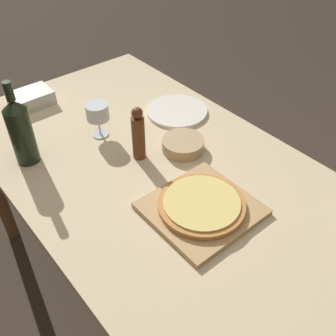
{
  "coord_description": "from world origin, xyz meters",
  "views": [
    {
      "loc": [
        -0.64,
        -0.81,
        1.65
      ],
      "look_at": [
        -0.02,
        -0.06,
        0.82
      ],
      "focal_mm": 42.0,
      "sensor_mm": 36.0,
      "label": 1
    }
  ],
  "objects_px": {
    "wine_glass": "(97,113)",
    "small_bowl": "(183,145)",
    "pepper_mill": "(138,134)",
    "pizza": "(202,204)",
    "wine_bottle": "(21,131)"
  },
  "relations": [
    {
      "from": "wine_bottle",
      "to": "pepper_mill",
      "type": "bearing_deg",
      "value": -36.96
    },
    {
      "from": "wine_bottle",
      "to": "small_bowl",
      "type": "xyz_separation_m",
      "value": [
        0.46,
        -0.31,
        -0.11
      ]
    },
    {
      "from": "pepper_mill",
      "to": "small_bowl",
      "type": "bearing_deg",
      "value": -24.58
    },
    {
      "from": "wine_bottle",
      "to": "pizza",
      "type": "bearing_deg",
      "value": -62.19
    },
    {
      "from": "small_bowl",
      "to": "wine_bottle",
      "type": "bearing_deg",
      "value": 146.65
    },
    {
      "from": "wine_bottle",
      "to": "small_bowl",
      "type": "relative_size",
      "value": 1.99
    },
    {
      "from": "pizza",
      "to": "wine_bottle",
      "type": "distance_m",
      "value": 0.66
    },
    {
      "from": "wine_glass",
      "to": "wine_bottle",
      "type": "bearing_deg",
      "value": 173.41
    },
    {
      "from": "wine_glass",
      "to": "small_bowl",
      "type": "xyz_separation_m",
      "value": [
        0.19,
        -0.27,
        -0.08
      ]
    },
    {
      "from": "pepper_mill",
      "to": "wine_glass",
      "type": "height_order",
      "value": "pepper_mill"
    },
    {
      "from": "pizza",
      "to": "wine_bottle",
      "type": "bearing_deg",
      "value": 117.81
    },
    {
      "from": "wine_bottle",
      "to": "pepper_mill",
      "type": "distance_m",
      "value": 0.4
    },
    {
      "from": "pizza",
      "to": "pepper_mill",
      "type": "bearing_deg",
      "value": 87.84
    },
    {
      "from": "pepper_mill",
      "to": "wine_glass",
      "type": "xyz_separation_m",
      "value": [
        -0.04,
        0.21,
        0.0
      ]
    },
    {
      "from": "pepper_mill",
      "to": "pizza",
      "type": "bearing_deg",
      "value": -92.16
    }
  ]
}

